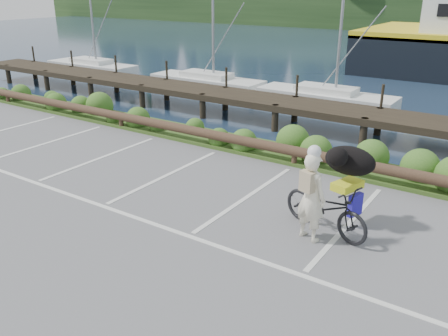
{
  "coord_description": "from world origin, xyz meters",
  "views": [
    {
      "loc": [
        5.49,
        -7.27,
        4.93
      ],
      "look_at": [
        -0.02,
        0.96,
        1.1
      ],
      "focal_mm": 38.0,
      "sensor_mm": 36.0,
      "label": 1
    }
  ],
  "objects": [
    {
      "name": "ground",
      "position": [
        0.0,
        0.0,
        0.0
      ],
      "size": [
        72.0,
        72.0,
        0.0
      ],
      "primitive_type": "plane",
      "color": "#5C5C5F"
    },
    {
      "name": "vegetation_strip",
      "position": [
        0.0,
        5.3,
        0.05
      ],
      "size": [
        34.0,
        1.6,
        0.1
      ],
      "primitive_type": "cube",
      "color": "#3D5B21",
      "rests_on": "ground"
    },
    {
      "name": "log_rail",
      "position": [
        0.0,
        4.6,
        0.0
      ],
      "size": [
        32.0,
        0.3,
        0.6
      ],
      "primitive_type": null,
      "color": "#443021",
      "rests_on": "ground"
    },
    {
      "name": "bicycle",
      "position": [
        2.26,
        1.4,
        0.56
      ],
      "size": [
        2.27,
        1.34,
        1.12
      ],
      "primitive_type": "imported",
      "rotation": [
        0.0,
        0.0,
        1.27
      ],
      "color": "black",
      "rests_on": "ground"
    },
    {
      "name": "cyclist",
      "position": [
        2.12,
        0.93,
        0.94
      ],
      "size": [
        0.79,
        0.63,
        1.88
      ],
      "primitive_type": "imported",
      "rotation": [
        0.0,
        0.0,
        2.84
      ],
      "color": "white",
      "rests_on": "ground"
    },
    {
      "name": "dog",
      "position": [
        2.47,
        2.06,
        1.44
      ],
      "size": [
        0.84,
        1.21,
        0.64
      ],
      "primitive_type": "ellipsoid",
      "rotation": [
        0.0,
        0.0,
        1.27
      ],
      "color": "black",
      "rests_on": "bicycle"
    }
  ]
}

